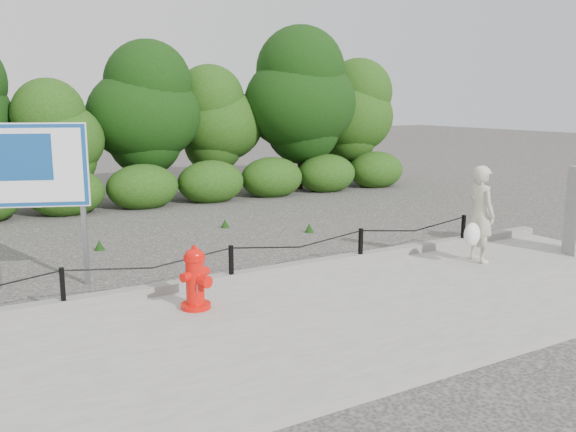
# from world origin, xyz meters

# --- Properties ---
(ground) EXTENTS (90.00, 90.00, 0.00)m
(ground) POSITION_xyz_m (0.00, 0.00, 0.00)
(ground) COLOR #2D2B28
(ground) RESTS_ON ground
(sidewalk) EXTENTS (14.00, 4.00, 0.08)m
(sidewalk) POSITION_xyz_m (0.00, -2.00, 0.04)
(sidewalk) COLOR gray
(sidewalk) RESTS_ON ground
(curb) EXTENTS (14.00, 0.22, 0.14)m
(curb) POSITION_xyz_m (0.00, 0.05, 0.15)
(curb) COLOR slate
(curb) RESTS_ON sidewalk
(chain_barrier) EXTENTS (10.06, 0.06, 0.60)m
(chain_barrier) POSITION_xyz_m (0.00, 0.00, 0.46)
(chain_barrier) COLOR black
(chain_barrier) RESTS_ON sidewalk
(treeline) EXTENTS (20.54, 3.84, 5.06)m
(treeline) POSITION_xyz_m (0.48, 8.92, 2.63)
(treeline) COLOR black
(treeline) RESTS_ON ground
(fire_hydrant) EXTENTS (0.54, 0.54, 0.88)m
(fire_hydrant) POSITION_xyz_m (-0.92, -0.83, 0.50)
(fire_hydrant) COLOR red
(fire_hydrant) RESTS_ON sidewalk
(pedestrian) EXTENTS (0.75, 0.68, 1.70)m
(pedestrian) POSITION_xyz_m (4.31, -1.02, 0.91)
(pedestrian) COLOR #B5B49B
(pedestrian) RESTS_ON sidewalk
(advertising_sign) EXTENTS (1.50, 0.67, 2.55)m
(advertising_sign) POSITION_xyz_m (-2.54, 1.54, 1.80)
(advertising_sign) COLOR slate
(advertising_sign) RESTS_ON ground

